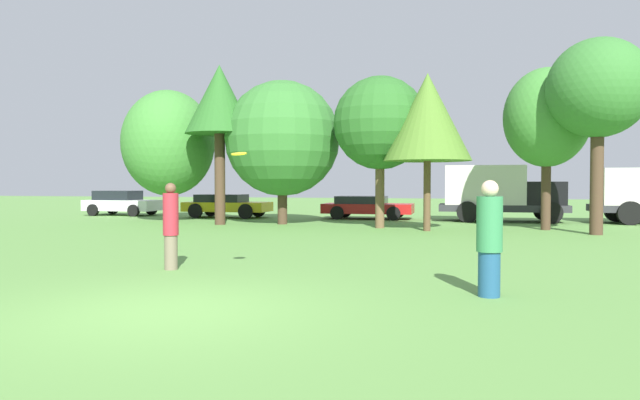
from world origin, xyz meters
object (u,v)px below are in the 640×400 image
object	(u,v)px
tree_5	(547,118)
parked_car_red	(366,206)
tree_0	(168,143)
frisbee	(239,154)
delivery_truck_black	(498,191)
tree_1	(220,102)
parked_car_white	(121,203)
tree_3	(380,124)
tree_6	(598,90)
person_catcher	(489,238)
tree_4	(427,117)
person_thrower	(171,225)
tree_2	(282,139)
parked_car_yellow	(226,205)

from	to	relation	value
tree_5	parked_car_red	distance (m)	9.51
tree_0	parked_car_red	distance (m)	9.60
frisbee	delivery_truck_black	distance (m)	17.93
tree_1	parked_car_white	bearing A→B (deg)	147.46
tree_3	delivery_truck_black	xyz separation A→B (m)	(4.56, 5.07, -2.61)
tree_6	parked_car_white	bearing A→B (deg)	163.77
person_catcher	tree_4	size ratio (longest dim) A/B	0.31
person_thrower	parked_car_white	size ratio (longest dim) A/B	0.44
person_thrower	tree_2	bearing A→B (deg)	110.20
tree_0	tree_6	bearing A→B (deg)	-8.94
person_thrower	parked_car_yellow	size ratio (longest dim) A/B	0.40
tree_3	frisbee	bearing A→B (deg)	-93.55
tree_5	tree_6	size ratio (longest dim) A/B	0.91
tree_2	tree_4	world-z (taller)	tree_2
person_thrower	tree_1	distance (m)	13.06
parked_car_red	tree_4	bearing A→B (deg)	-63.58
tree_4	tree_6	world-z (taller)	tree_6
frisbee	delivery_truck_black	bearing A→B (deg)	72.78
parked_car_yellow	delivery_truck_black	distance (m)	12.96
tree_5	delivery_truck_black	size ratio (longest dim) A/B	1.07
tree_4	parked_car_white	bearing A→B (deg)	159.29
tree_1	tree_5	bearing A→B (deg)	1.86
tree_3	parked_car_red	size ratio (longest dim) A/B	1.35
tree_4	tree_6	distance (m)	5.53
tree_0	delivery_truck_black	world-z (taller)	tree_0
person_catcher	tree_3	world-z (taller)	tree_3
person_thrower	tree_3	bearing A→B (deg)	90.13
tree_3	parked_car_yellow	bearing A→B (deg)	150.22
tree_2	parked_car_white	bearing A→B (deg)	157.83
tree_5	tree_6	world-z (taller)	tree_6
tree_2	tree_4	size ratio (longest dim) A/B	1.06
tree_6	parked_car_white	distance (m)	23.15
parked_car_red	tree_5	bearing A→B (deg)	-33.89
person_catcher	tree_3	size ratio (longest dim) A/B	0.30
tree_6	person_catcher	bearing A→B (deg)	-108.25
person_thrower	parked_car_white	distance (m)	20.67
delivery_truck_black	parked_car_red	bearing A→B (deg)	175.74
tree_5	parked_car_white	distance (m)	21.33
tree_0	tree_1	bearing A→B (deg)	-24.02
tree_6	tree_3	bearing A→B (deg)	171.27
tree_1	parked_car_yellow	xyz separation A→B (m)	(-1.76, 4.62, -4.39)
person_thrower	tree_3	world-z (taller)	tree_3
tree_6	frisbee	bearing A→B (deg)	-126.41
frisbee	parked_car_red	distance (m)	17.58
person_thrower	frisbee	world-z (taller)	frisbee
person_catcher	tree_5	world-z (taller)	tree_5
parked_car_red	person_thrower	bearing A→B (deg)	-93.83
tree_3	parked_car_red	bearing A→B (deg)	104.77
parked_car_white	tree_2	bearing A→B (deg)	-22.72
person_catcher	parked_car_white	xyz separation A→B (m)	(-18.06, 17.96, -0.19)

